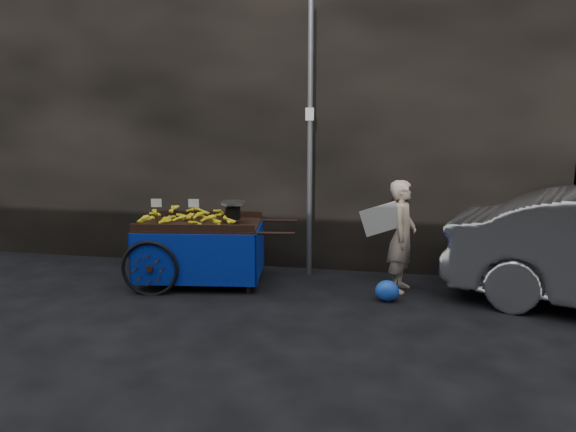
# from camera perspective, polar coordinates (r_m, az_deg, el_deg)

# --- Properties ---
(ground) EXTENTS (80.00, 80.00, 0.00)m
(ground) POSITION_cam_1_polar(r_m,az_deg,el_deg) (7.43, -1.73, -8.68)
(ground) COLOR black
(ground) RESTS_ON ground
(building_wall) EXTENTS (13.50, 2.00, 5.00)m
(building_wall) POSITION_cam_1_polar(r_m,az_deg,el_deg) (9.48, 4.05, 11.02)
(building_wall) COLOR black
(building_wall) RESTS_ON ground
(street_pole) EXTENTS (0.12, 0.10, 4.00)m
(street_pole) POSITION_cam_1_polar(r_m,az_deg,el_deg) (8.22, 2.25, 7.57)
(street_pole) COLOR slate
(street_pole) RESTS_ON ground
(banana_cart) EXTENTS (2.46, 1.39, 1.27)m
(banana_cart) POSITION_cam_1_polar(r_m,az_deg,el_deg) (8.09, -9.31, -1.38)
(banana_cart) COLOR black
(banana_cart) RESTS_ON ground
(vendor) EXTENTS (0.82, 0.63, 1.54)m
(vendor) POSITION_cam_1_polar(r_m,az_deg,el_deg) (7.81, 11.50, -2.00)
(vendor) COLOR tan
(vendor) RESTS_ON ground
(plastic_bag) EXTENTS (0.31, 0.25, 0.28)m
(plastic_bag) POSITION_cam_1_polar(r_m,az_deg,el_deg) (7.51, 10.03, -7.50)
(plastic_bag) COLOR blue
(plastic_bag) RESTS_ON ground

